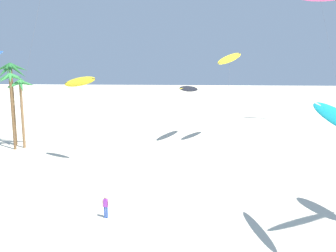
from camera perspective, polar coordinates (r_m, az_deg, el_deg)
palm_tree_0 at (r=55.30m, az=-21.98°, el=6.30°), size 4.90×4.64×10.95m
palm_tree_1 at (r=53.13m, az=-20.74°, el=4.80°), size 3.98×3.61×8.89m
palm_tree_2 at (r=52.62m, az=-22.05°, el=5.50°), size 3.73×3.64×9.77m
flying_kite_0 at (r=55.17m, az=3.10°, el=5.47°), size 5.25×10.86×8.05m
flying_kite_1 at (r=43.66m, az=-12.82°, el=6.35°), size 5.30×4.21×10.04m
flying_kite_8 at (r=53.84m, az=9.02°, el=9.74°), size 4.46×10.98×12.57m
person_near_right at (r=29.88m, az=-9.10°, el=-11.46°), size 0.51×0.23×1.73m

